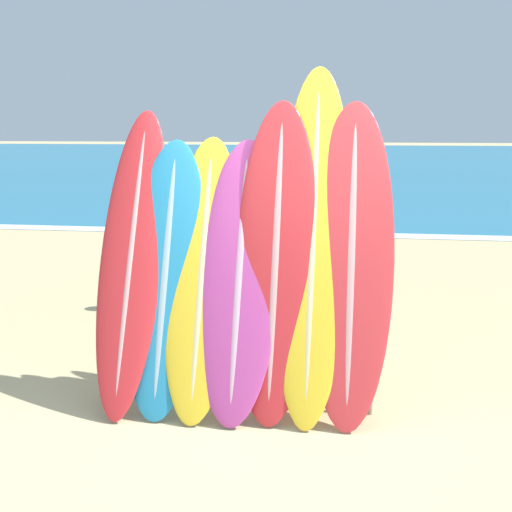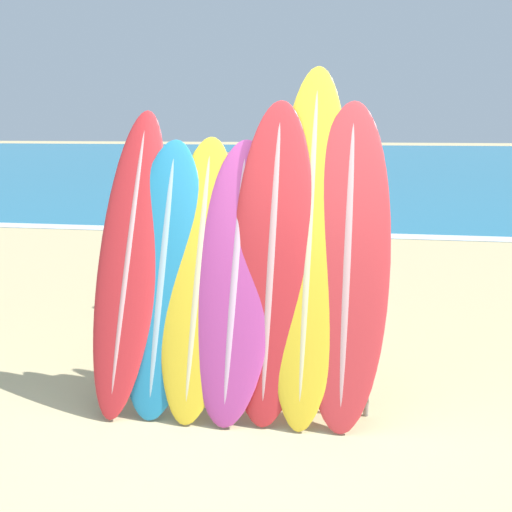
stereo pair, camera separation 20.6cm
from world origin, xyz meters
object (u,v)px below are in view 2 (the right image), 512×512
surfboard_slot_3 (236,277)px  person_mid_beach (221,218)px  surfboard_slot_0 (130,257)px  surfboard_slot_5 (309,240)px  person_far_left (227,206)px  surfboard_rack (235,339)px  surfboard_slot_6 (347,261)px  surfboard_slot_1 (163,275)px  surfboard_slot_4 (272,258)px  surfboard_slot_2 (199,275)px  person_near_water (212,232)px

surfboard_slot_3 → person_mid_beach: surfboard_slot_3 is taller
surfboard_slot_0 → surfboard_slot_5: 1.34m
person_far_left → surfboard_rack: bearing=100.2°
surfboard_slot_3 → surfboard_slot_5: (0.51, 0.11, 0.27)m
surfboard_slot_0 → surfboard_rack: bearing=-1.9°
surfboard_slot_3 → surfboard_slot_0: bearing=176.5°
surfboard_slot_5 → surfboard_slot_6: (0.28, -0.05, -0.13)m
surfboard_slot_1 → surfboard_slot_4: 0.82m
surfboard_slot_2 → surfboard_slot_4: size_ratio=0.88×
surfboard_rack → surfboard_slot_3: (0.01, -0.02, 0.47)m
surfboard_slot_3 → person_far_left: 5.08m
person_near_water → surfboard_slot_6: bearing=-73.1°
surfboard_slot_6 → person_mid_beach: surfboard_slot_6 is taller
surfboard_slot_6 → person_near_water: bearing=122.8°
surfboard_rack → surfboard_slot_1: 0.71m
surfboard_slot_3 → person_near_water: surfboard_slot_3 is taller
person_mid_beach → person_far_left: size_ratio=0.97×
surfboard_slot_1 → surfboard_slot_6: 1.35m
surfboard_slot_3 → surfboard_slot_2: bearing=177.0°
person_far_left → surfboard_slot_1: bearing=94.0°
person_mid_beach → person_far_left: (-0.17, 1.05, 0.03)m
surfboard_slot_2 → surfboard_slot_6: 1.08m
surfboard_rack → person_far_left: size_ratio=1.16×
surfboard_slot_0 → person_far_left: (-0.40, 4.88, -0.17)m
person_far_left → surfboard_slot_4: bearing=103.1°
surfboard_slot_1 → surfboard_slot_2: 0.27m
surfboard_slot_2 → person_near_water: size_ratio=1.19×
surfboard_rack → surfboard_slot_1: surfboard_slot_1 is taller
surfboard_rack → surfboard_slot_1: (-0.54, -0.01, 0.46)m
surfboard_slot_1 → person_near_water: surfboard_slot_1 is taller
surfboard_rack → person_mid_beach: 4.00m
surfboard_rack → surfboard_slot_3: size_ratio=0.99×
surfboard_slot_4 → surfboard_slot_3: bearing=-169.2°
surfboard_slot_2 → surfboard_slot_5: size_ratio=0.79×
surfboard_slot_0 → surfboard_slot_2: (0.54, -0.04, -0.10)m
surfboard_slot_4 → person_mid_beach: size_ratio=1.38×
surfboard_slot_3 → surfboard_slot_4: bearing=10.8°
person_near_water → surfboard_slot_4: bearing=-82.6°
surfboard_slot_1 → person_far_left: size_ratio=1.16×
surfboard_slot_0 → surfboard_slot_6: size_ratio=0.97×
surfboard_slot_6 → surfboard_slot_5: bearing=169.4°
surfboard_slot_3 → person_far_left: bearing=103.9°
surfboard_rack → person_far_left: (-1.21, 4.90, 0.40)m
surfboard_slot_2 → surfboard_slot_5: surfboard_slot_5 is taller
person_near_water → surfboard_slot_0: bearing=-105.3°
surfboard_slot_1 → surfboard_slot_4: (0.81, 0.04, 0.15)m
person_far_left → surfboard_slot_5: bearing=106.1°
person_far_left → person_near_water: bearing=95.4°
surfboard_rack → surfboard_slot_6: 1.01m
surfboard_slot_1 → person_far_left: 4.96m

